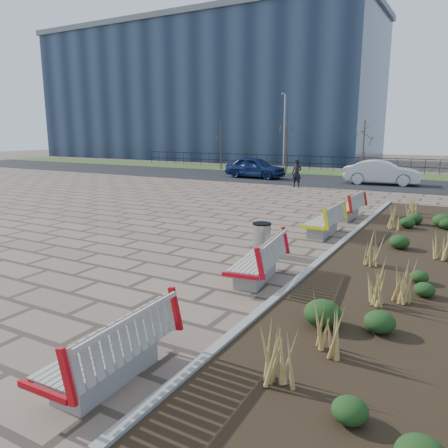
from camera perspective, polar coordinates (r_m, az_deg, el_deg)
The scene contains 19 objects.
ground at distance 10.16m, azimuth -15.99°, elevation -7.20°, with size 120.00×120.00×0.00m, color #705D4D.
planting_bed at distance 12.13m, azimuth 25.06°, elevation -4.50°, with size 4.50×18.00×0.10m, color black.
planting_curb at distance 12.47m, azimuth 14.36°, elevation -3.17°, with size 0.16×18.00×0.15m, color gray.
grass_verge_far at distance 35.51m, azimuth 18.02°, elevation 6.22°, with size 80.00×5.00×0.04m, color #33511E.
road at distance 29.68m, azimuth 15.68°, elevation 5.30°, with size 80.00×7.00×0.02m, color black.
bench_a at distance 6.15m, azimuth -15.11°, elevation -15.15°, with size 0.90×2.10×1.00m, color red, non-canonical shape.
bench_b at distance 9.71m, azimuth 4.18°, elevation -4.54°, with size 0.90×2.10×1.00m, color red, non-canonical shape.
bench_c at distance 14.30m, azimuth 12.79°, elevation 0.59°, with size 0.90×2.10×1.00m, color #FFF40D, non-canonical shape.
bench_d at distance 17.23m, azimuth 15.74°, elevation 2.35°, with size 0.90×2.10×1.00m, color #AD170B, non-canonical shape.
litter_bin at distance 11.82m, azimuth 4.95°, elevation -1.94°, with size 0.49×0.49×0.84m, color #B2B2B7.
pedestrian at distance 26.37m, azimuth 9.49°, elevation 6.57°, with size 0.60×0.39×1.65m, color black.
car_blue at distance 31.06m, azimuth 4.10°, elevation 7.38°, with size 1.73×4.31×1.47m, color #11214D.
car_silver at distance 28.92m, azimuth 19.90°, elevation 6.36°, with size 1.57×4.49×1.48m, color #B8BBC0.
tree_a at distance 38.21m, azimuth -0.42°, elevation 10.21°, with size 1.40×1.40×4.00m, color #4C3D2D, non-canonical shape.
tree_b at distance 35.62m, azimuth 8.12°, elevation 9.96°, with size 1.40×1.40×4.00m, color #4C3D2D, non-canonical shape.
tree_c at distance 33.91m, azimuth 17.73°, elevation 9.42°, with size 1.40×1.40×4.00m, color #4C3D2D, non-canonical shape.
lamp_west at distance 35.14m, azimuth 7.86°, elevation 11.57°, with size 0.24×0.60×6.00m, color gray, non-canonical shape.
railing_fence at distance 36.93m, azimuth 18.56°, elevation 7.35°, with size 44.00×0.10×1.20m, color black, non-canonical shape.
building_glass at distance 55.07m, azimuth -2.60°, elevation 16.45°, with size 40.00×14.00×15.00m, color #192338.
Camera 1 is at (6.93, -6.67, 3.27)m, focal length 35.00 mm.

